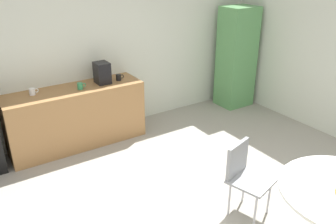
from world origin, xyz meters
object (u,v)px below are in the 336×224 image
chair_gray (244,171)px  locker_cabinet (236,58)px  mug_green (32,92)px  coffee_maker (102,73)px  mug_white (119,77)px  mug_red (80,86)px

chair_gray → locker_cabinet: bearing=48.7°
mug_green → coffee_maker: size_ratio=0.40×
locker_cabinet → mug_green: size_ratio=14.40×
chair_gray → mug_white: (-0.27, 2.48, 0.43)m
mug_white → coffee_maker: coffee_maker is taller
locker_cabinet → mug_white: locker_cabinet is taller
chair_gray → mug_red: size_ratio=6.43×
mug_white → coffee_maker: 0.28m
chair_gray → mug_green: (-1.54, 2.57, 0.43)m
mug_green → coffee_maker: (1.01, -0.07, 0.11)m
locker_cabinet → chair_gray: (-2.11, -2.40, -0.41)m
mug_white → chair_gray: bearing=-83.8°
locker_cabinet → mug_red: locker_cabinet is taller
mug_green → coffee_maker: coffee_maker is taller
mug_green → mug_red: 0.65m
chair_gray → mug_red: mug_red is taller
mug_white → coffee_maker: size_ratio=0.40×
mug_white → mug_red: same height
locker_cabinet → chair_gray: 3.23m
locker_cabinet → coffee_maker: bearing=177.8°
chair_gray → coffee_maker: 2.61m
mug_red → coffee_maker: bearing=11.4°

